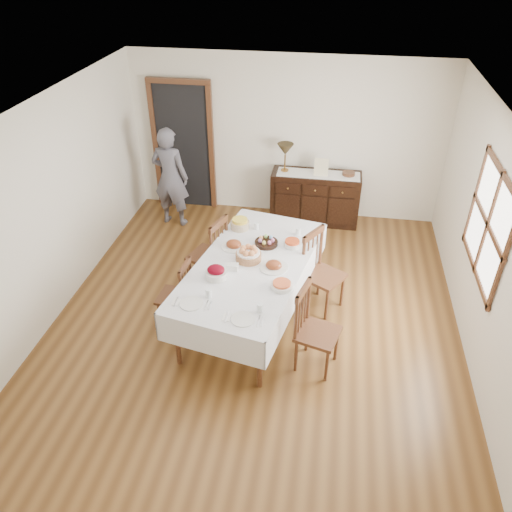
% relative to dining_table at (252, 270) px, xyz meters
% --- Properties ---
extents(ground, '(6.00, 6.00, 0.00)m').
position_rel_dining_table_xyz_m(ground, '(0.06, -0.11, -0.73)').
color(ground, brown).
extents(room_shell, '(5.02, 6.02, 2.65)m').
position_rel_dining_table_xyz_m(room_shell, '(-0.09, 0.31, 0.91)').
color(room_shell, white).
rests_on(room_shell, ground).
extents(dining_table, '(1.67, 2.61, 0.83)m').
position_rel_dining_table_xyz_m(dining_table, '(0.00, 0.00, 0.00)').
color(dining_table, white).
rests_on(dining_table, ground).
extents(chair_left_near, '(0.40, 0.40, 0.91)m').
position_rel_dining_table_xyz_m(chair_left_near, '(-0.86, -0.25, -0.28)').
color(chair_left_near, '#512E1A').
rests_on(chair_left_near, ground).
extents(chair_left_far, '(0.56, 0.56, 1.06)m').
position_rel_dining_table_xyz_m(chair_left_far, '(-0.65, 0.57, -0.20)').
color(chair_left_far, '#512E1A').
rests_on(chair_left_far, ground).
extents(chair_right_near, '(0.53, 0.53, 1.04)m').
position_rel_dining_table_xyz_m(chair_right_near, '(0.80, -0.67, -0.21)').
color(chair_right_near, '#512E1A').
rests_on(chair_right_near, ground).
extents(chair_right_far, '(0.61, 0.61, 1.07)m').
position_rel_dining_table_xyz_m(chair_right_far, '(0.81, 0.39, -0.19)').
color(chair_right_far, '#512E1A').
rests_on(chair_right_far, ground).
extents(sideboard, '(1.42, 0.52, 0.85)m').
position_rel_dining_table_xyz_m(sideboard, '(0.60, 2.60, -0.31)').
color(sideboard, black).
rests_on(sideboard, ground).
extents(person, '(0.58, 0.41, 1.74)m').
position_rel_dining_table_xyz_m(person, '(-1.69, 2.17, 0.13)').
color(person, '#595865').
rests_on(person, ground).
extents(bread_basket, '(0.31, 0.31, 0.17)m').
position_rel_dining_table_xyz_m(bread_basket, '(-0.05, 0.07, 0.17)').
color(bread_basket, '#976440').
rests_on(bread_basket, dining_table).
extents(egg_basket, '(0.29, 0.29, 0.10)m').
position_rel_dining_table_xyz_m(egg_basket, '(0.11, 0.44, 0.13)').
color(egg_basket, black).
rests_on(egg_basket, dining_table).
extents(ham_platter_a, '(0.32, 0.32, 0.11)m').
position_rel_dining_table_xyz_m(ham_platter_a, '(-0.28, 0.32, 0.12)').
color(ham_platter_a, silver).
rests_on(ham_platter_a, dining_table).
extents(ham_platter_b, '(0.33, 0.33, 0.11)m').
position_rel_dining_table_xyz_m(ham_platter_b, '(0.27, -0.04, 0.12)').
color(ham_platter_b, silver).
rests_on(ham_platter_b, dining_table).
extents(beet_bowl, '(0.25, 0.25, 0.16)m').
position_rel_dining_table_xyz_m(beet_bowl, '(-0.35, -0.34, 0.16)').
color(beet_bowl, silver).
rests_on(beet_bowl, dining_table).
extents(carrot_bowl, '(0.20, 0.20, 0.09)m').
position_rel_dining_table_xyz_m(carrot_bowl, '(0.43, 0.45, 0.14)').
color(carrot_bowl, silver).
rests_on(carrot_bowl, dining_table).
extents(pineapple_bowl, '(0.25, 0.25, 0.14)m').
position_rel_dining_table_xyz_m(pineapple_bowl, '(-0.29, 0.78, 0.16)').
color(pineapple_bowl, tan).
rests_on(pineapple_bowl, dining_table).
extents(casserole_dish, '(0.25, 0.25, 0.07)m').
position_rel_dining_table_xyz_m(casserole_dish, '(0.41, -0.41, 0.13)').
color(casserole_dish, silver).
rests_on(casserole_dish, dining_table).
extents(butter_dish, '(0.15, 0.12, 0.07)m').
position_rel_dining_table_xyz_m(butter_dish, '(-0.20, -0.16, 0.13)').
color(butter_dish, silver).
rests_on(butter_dish, dining_table).
extents(setting_left, '(0.44, 0.31, 0.10)m').
position_rel_dining_table_xyz_m(setting_left, '(-0.45, -0.79, 0.12)').
color(setting_left, silver).
rests_on(setting_left, dining_table).
extents(setting_right, '(0.44, 0.31, 0.10)m').
position_rel_dining_table_xyz_m(setting_right, '(0.13, -0.95, 0.12)').
color(setting_right, silver).
rests_on(setting_right, dining_table).
extents(glass_far_a, '(0.07, 0.07, 0.10)m').
position_rel_dining_table_xyz_m(glass_far_a, '(-0.07, 0.78, 0.14)').
color(glass_far_a, white).
rests_on(glass_far_a, dining_table).
extents(glass_far_b, '(0.06, 0.06, 0.10)m').
position_rel_dining_table_xyz_m(glass_far_b, '(0.48, 0.73, 0.14)').
color(glass_far_b, white).
rests_on(glass_far_b, dining_table).
extents(runner, '(1.30, 0.35, 0.01)m').
position_rel_dining_table_xyz_m(runner, '(0.62, 2.57, 0.12)').
color(runner, white).
rests_on(runner, sideboard).
extents(table_lamp, '(0.26, 0.26, 0.46)m').
position_rel_dining_table_xyz_m(table_lamp, '(0.08, 2.61, 0.47)').
color(table_lamp, brown).
rests_on(table_lamp, sideboard).
extents(picture_frame, '(0.22, 0.08, 0.28)m').
position_rel_dining_table_xyz_m(picture_frame, '(0.66, 2.53, 0.26)').
color(picture_frame, beige).
rests_on(picture_frame, sideboard).
extents(deco_bowl, '(0.20, 0.20, 0.06)m').
position_rel_dining_table_xyz_m(deco_bowl, '(1.09, 2.61, 0.15)').
color(deco_bowl, '#512E1A').
rests_on(deco_bowl, sideboard).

